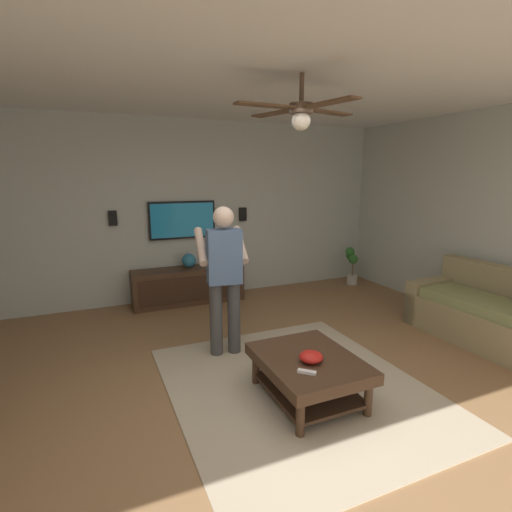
% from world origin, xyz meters
% --- Properties ---
extents(ground_plane, '(8.17, 8.17, 0.00)m').
position_xyz_m(ground_plane, '(0.00, 0.00, 0.00)').
color(ground_plane, olive).
extents(wall_back_tv, '(0.10, 7.00, 2.81)m').
position_xyz_m(wall_back_tv, '(3.24, 0.00, 1.40)').
color(wall_back_tv, '#B2B7AD').
rests_on(wall_back_tv, ground).
extents(ceiling_slab, '(6.58, 7.00, 0.10)m').
position_xyz_m(ceiling_slab, '(0.00, 0.00, 2.86)').
color(ceiling_slab, white).
extents(area_rug, '(2.63, 2.26, 0.01)m').
position_xyz_m(area_rug, '(0.04, -0.26, 0.01)').
color(area_rug, tan).
rests_on(area_rug, ground).
extents(couch, '(1.91, 0.89, 0.87)m').
position_xyz_m(couch, '(-0.03, -2.90, 0.32)').
color(couch, '#93845B').
rests_on(couch, ground).
extents(coffee_table, '(1.00, 0.80, 0.40)m').
position_xyz_m(coffee_table, '(-0.16, -0.26, 0.30)').
color(coffee_table, '#422B1C').
rests_on(coffee_table, ground).
extents(media_console, '(0.45, 1.70, 0.55)m').
position_xyz_m(media_console, '(2.91, 0.05, 0.28)').
color(media_console, '#422B1C').
rests_on(media_console, ground).
extents(tv, '(0.05, 1.04, 0.59)m').
position_xyz_m(tv, '(3.15, 0.05, 1.27)').
color(tv, black).
extents(person_standing, '(0.59, 0.59, 1.64)m').
position_xyz_m(person_standing, '(1.00, 0.11, 0.93)').
color(person_standing, '#3F3F3F').
rests_on(person_standing, ground).
extents(potted_plant_short, '(0.31, 0.21, 0.68)m').
position_xyz_m(potted_plant_short, '(2.77, -2.94, 0.39)').
color(potted_plant_short, '#B7B2A8').
rests_on(potted_plant_short, ground).
extents(bowl, '(0.20, 0.20, 0.09)m').
position_xyz_m(bowl, '(-0.24, -0.24, 0.45)').
color(bowl, red).
rests_on(bowl, coffee_table).
extents(remote_white, '(0.13, 0.14, 0.02)m').
position_xyz_m(remote_white, '(-0.40, -0.10, 0.41)').
color(remote_white, white).
rests_on(remote_white, coffee_table).
extents(vase_round, '(0.22, 0.22, 0.22)m').
position_xyz_m(vase_round, '(2.96, 0.01, 0.66)').
color(vase_round, teal).
rests_on(vase_round, media_console).
extents(wall_speaker_left, '(0.06, 0.12, 0.22)m').
position_xyz_m(wall_speaker_left, '(3.16, -0.97, 1.32)').
color(wall_speaker_left, black).
extents(wall_speaker_right, '(0.06, 0.12, 0.22)m').
position_xyz_m(wall_speaker_right, '(3.16, 1.07, 1.34)').
color(wall_speaker_right, black).
extents(ceiling_fan, '(1.19, 1.20, 0.46)m').
position_xyz_m(ceiling_fan, '(0.17, -0.32, 2.48)').
color(ceiling_fan, '#4C3828').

